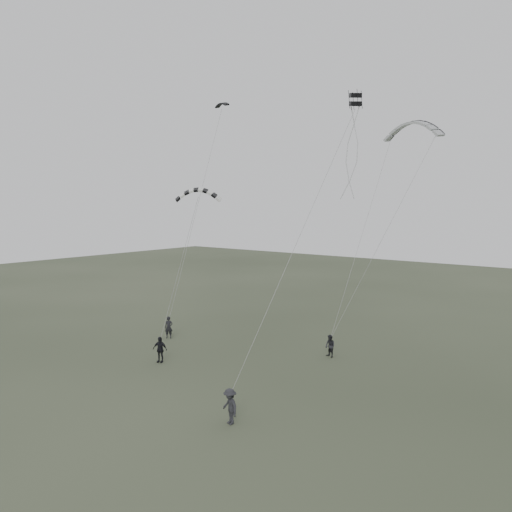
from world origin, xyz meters
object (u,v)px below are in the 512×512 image
Objects in this scene: flyer_center at (160,349)px; kite_box at (355,100)px; kite_pale_large at (413,123)px; flyer_right at (330,346)px; flyer_far at (230,406)px; kite_striped at (198,190)px; kite_dark_small at (222,103)px; flyer_left at (169,327)px.

kite_box reaches higher than flyer_center.
flyer_center is 0.42× the size of kite_pale_large.
flyer_center is at bearing -115.47° from flyer_right.
kite_striped is at bearing 161.14° from flyer_far.
kite_pale_large is (15.53, 2.62, -2.78)m from kite_dark_small.
kite_dark_small reaches higher than flyer_center.
flyer_right is 16.69m from kite_pale_large.
kite_pale_large reaches higher than flyer_right.
flyer_center is 10.86m from flyer_far.
flyer_far is (14.10, -8.89, 0.01)m from flyer_left.
flyer_left is 0.99× the size of flyer_far.
kite_box is at bearing 91.21° from flyer_far.
kite_dark_small reaches higher than kite_pale_large.
kite_pale_large reaches higher than kite_box.
kite_striped is (-9.07, 7.28, 10.74)m from flyer_far.
flyer_left is 22.71m from kite_box.
flyer_center reaches higher than flyer_far.
flyer_right is at bearing 22.45° from flyer_center.
flyer_right is 2.26× the size of kite_box.
kite_pale_large reaches higher than flyer_center.
flyer_right is 16.70m from kite_box.
kite_striped is at bearing 52.10° from flyer_center.
kite_box is at bearing -41.66° from flyer_left.
flyer_left is 13.11m from flyer_right.
flyer_center is 11.17m from kite_striped.
kite_striped is at bearing -125.04° from flyer_right.
flyer_far is at bearing -44.48° from flyer_center.
kite_box reaches higher than flyer_right.
kite_striped is at bearing -46.03° from kite_dark_small.
kite_pale_large is at bearing 53.67° from kite_box.
flyer_left is at bearing 167.65° from flyer_far.
flyer_far is 15.83m from kite_striped.
flyer_right is at bearing 116.61° from flyer_far.
flyer_left is 2.51× the size of kite_box.
kite_striped reaches higher than flyer_left.
flyer_left is 0.56× the size of kite_striped.
flyer_center is at bearing -146.89° from kite_striped.
flyer_right is 1.03× the size of kite_dark_small.
flyer_left is 0.41× the size of kite_pale_large.
flyer_right is at bearing 90.70° from kite_box.
kite_striped is at bearing 142.35° from kite_box.
flyer_far is at bearing -91.15° from kite_pale_large.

